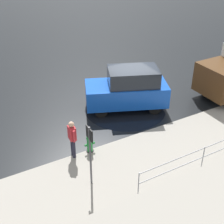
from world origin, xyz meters
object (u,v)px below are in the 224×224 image
object	(u,v)px
moving_hatchback	(128,89)
sign_post	(90,148)
fire_hydrant	(90,144)
pedestrian	(72,137)

from	to	relation	value
moving_hatchback	sign_post	bearing A→B (deg)	45.26
fire_hydrant	pedestrian	distance (m)	0.89
fire_hydrant	sign_post	xyz separation A→B (m)	(0.73, 1.65, 1.18)
fire_hydrant	pedestrian	world-z (taller)	pedestrian
pedestrian	fire_hydrant	bearing A→B (deg)	176.12
moving_hatchback	fire_hydrant	world-z (taller)	moving_hatchback
pedestrian	sign_post	bearing A→B (deg)	88.53
moving_hatchback	pedestrian	bearing A→B (deg)	30.13
moving_hatchback	pedestrian	distance (m)	4.45
fire_hydrant	sign_post	distance (m)	2.15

